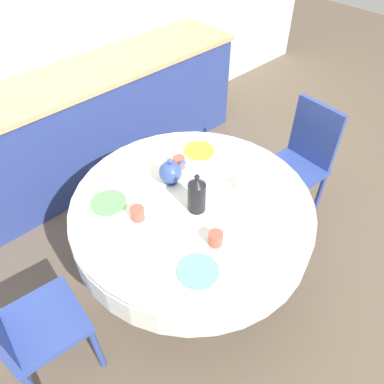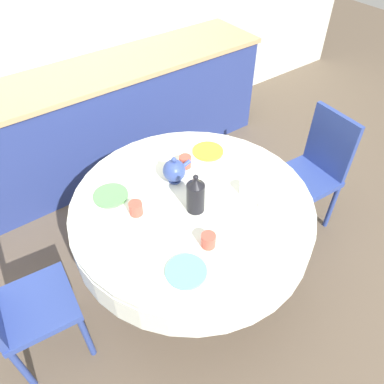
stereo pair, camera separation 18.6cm
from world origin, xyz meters
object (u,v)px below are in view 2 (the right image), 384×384
at_px(chair_right, 16,305).
at_px(teapot, 174,171).
at_px(coffee_carafe, 196,195).
at_px(chair_left, 314,168).

distance_m(chair_right, teapot, 1.12).
xyz_separation_m(coffee_carafe, teapot, (0.04, 0.27, -0.03)).
distance_m(chair_left, chair_right, 2.10).
distance_m(chair_right, coffee_carafe, 1.09).
bearing_deg(coffee_carafe, chair_left, -0.77).
height_order(chair_left, coffee_carafe, coffee_carafe).
bearing_deg(chair_left, chair_right, 89.12).
distance_m(chair_left, teapot, 1.11).
bearing_deg(teapot, chair_left, -15.28).
height_order(chair_left, chair_right, same).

